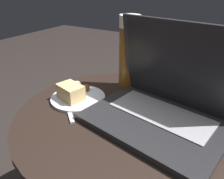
# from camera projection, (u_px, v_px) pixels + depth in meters

# --- Properties ---
(table) EXTENTS (0.60, 0.60, 0.51)m
(table) POSITION_uv_depth(u_px,v_px,m) (120.00, 153.00, 0.69)
(table) COLOR #9E9EA3
(table) RESTS_ON ground_plane
(laptop) EXTENTS (0.38, 0.30, 0.26)m
(laptop) POSITION_uv_depth(u_px,v_px,m) (162.00, 103.00, 0.57)
(laptop) COLOR #232326
(laptop) RESTS_ON table
(beer_glass) EXTENTS (0.07, 0.07, 0.25)m
(beer_glass) POSITION_uv_depth(u_px,v_px,m) (129.00, 54.00, 0.71)
(beer_glass) COLOR brown
(beer_glass) RESTS_ON table
(snack_plate) EXTENTS (0.17, 0.17, 0.06)m
(snack_plate) POSITION_uv_depth(u_px,v_px,m) (75.00, 95.00, 0.69)
(snack_plate) COLOR silver
(snack_plate) RESTS_ON table
(fork) EXTENTS (0.14, 0.12, 0.00)m
(fork) POSITION_uv_depth(u_px,v_px,m) (67.00, 105.00, 0.66)
(fork) COLOR #B2B2B7
(fork) RESTS_ON table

